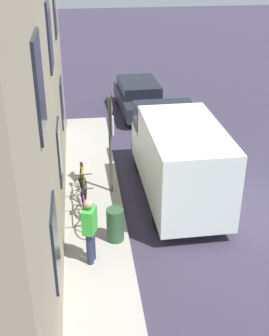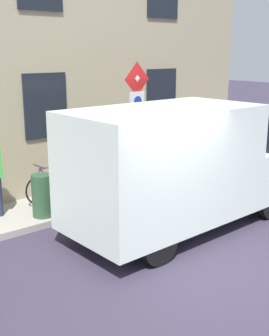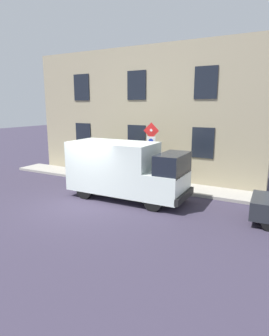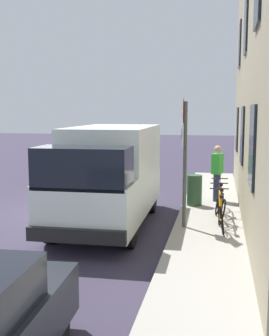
{
  "view_description": "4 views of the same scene",
  "coord_description": "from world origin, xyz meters",
  "px_view_note": "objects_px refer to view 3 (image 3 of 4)",
  "views": [
    {
      "loc": [
        4.39,
        10.23,
        7.12
      ],
      "look_at": [
        2.89,
        -1.48,
        0.92
      ],
      "focal_mm": 48.09,
      "sensor_mm": 36.0,
      "label": 1
    },
    {
      "loc": [
        -4.32,
        5.09,
        3.52
      ],
      "look_at": [
        2.41,
        -0.56,
        1.2
      ],
      "focal_mm": 47.66,
      "sensor_mm": 36.0,
      "label": 2
    },
    {
      "loc": [
        -8.91,
        -7.47,
        4.04
      ],
      "look_at": [
        3.3,
        -0.79,
        1.02
      ],
      "focal_mm": 30.61,
      "sensor_mm": 36.0,
      "label": 3
    },
    {
      "loc": [
        4.39,
        -11.73,
        2.92
      ],
      "look_at": [
        2.28,
        -1.1,
        1.47
      ],
      "focal_mm": 46.16,
      "sensor_mm": 36.0,
      "label": 4
    }
  ],
  "objects_px": {
    "bicycle_purple": "(131,172)",
    "pedestrian": "(105,159)",
    "litter_bin": "(111,171)",
    "sign_post_stacked": "(151,145)",
    "bicycle_orange": "(158,175)",
    "delivery_van": "(125,169)",
    "bicycle_black": "(144,173)"
  },
  "relations": [
    {
      "from": "sign_post_stacked",
      "to": "litter_bin",
      "type": "distance_m",
      "value": 2.92
    },
    {
      "from": "bicycle_orange",
      "to": "pedestrian",
      "type": "relative_size",
      "value": 1.0
    },
    {
      "from": "sign_post_stacked",
      "to": "delivery_van",
      "type": "xyz_separation_m",
      "value": [
        -1.91,
        0.36,
        -0.84
      ]
    },
    {
      "from": "pedestrian",
      "to": "litter_bin",
      "type": "distance_m",
      "value": 1.12
    },
    {
      "from": "delivery_van",
      "to": "bicycle_black",
      "type": "distance_m",
      "value": 2.96
    },
    {
      "from": "sign_post_stacked",
      "to": "delivery_van",
      "type": "distance_m",
      "value": 2.12
    },
    {
      "from": "bicycle_orange",
      "to": "bicycle_purple",
      "type": "relative_size",
      "value": 1.0
    },
    {
      "from": "bicycle_purple",
      "to": "litter_bin",
      "type": "relative_size",
      "value": 1.9
    },
    {
      "from": "delivery_van",
      "to": "bicycle_purple",
      "type": "distance_m",
      "value": 3.19
    },
    {
      "from": "delivery_van",
      "to": "bicycle_orange",
      "type": "bearing_deg",
      "value": 82.0
    },
    {
      "from": "bicycle_purple",
      "to": "litter_bin",
      "type": "height_order",
      "value": "litter_bin"
    },
    {
      "from": "bicycle_black",
      "to": "pedestrian",
      "type": "distance_m",
      "value": 2.47
    },
    {
      "from": "bicycle_purple",
      "to": "litter_bin",
      "type": "xyz_separation_m",
      "value": [
        -0.75,
        0.81,
        0.08
      ]
    },
    {
      "from": "sign_post_stacked",
      "to": "litter_bin",
      "type": "height_order",
      "value": "sign_post_stacked"
    },
    {
      "from": "bicycle_black",
      "to": "bicycle_purple",
      "type": "height_order",
      "value": "same"
    },
    {
      "from": "pedestrian",
      "to": "bicycle_black",
      "type": "bearing_deg",
      "value": -67.95
    },
    {
      "from": "bicycle_orange",
      "to": "litter_bin",
      "type": "bearing_deg",
      "value": 13.16
    },
    {
      "from": "bicycle_orange",
      "to": "bicycle_black",
      "type": "distance_m",
      "value": 0.82
    },
    {
      "from": "pedestrian",
      "to": "litter_bin",
      "type": "height_order",
      "value": "pedestrian"
    },
    {
      "from": "sign_post_stacked",
      "to": "delivery_van",
      "type": "bearing_deg",
      "value": 169.4
    },
    {
      "from": "bicycle_orange",
      "to": "bicycle_purple",
      "type": "bearing_deg",
      "value": -3.92
    },
    {
      "from": "bicycle_black",
      "to": "delivery_van",
      "type": "bearing_deg",
      "value": 94.66
    },
    {
      "from": "sign_post_stacked",
      "to": "bicycle_purple",
      "type": "xyz_separation_m",
      "value": [
        0.89,
        1.65,
        -1.66
      ]
    },
    {
      "from": "bicycle_orange",
      "to": "bicycle_black",
      "type": "xyz_separation_m",
      "value": [
        -0.0,
        0.82,
        0.0
      ]
    },
    {
      "from": "delivery_van",
      "to": "sign_post_stacked",
      "type": "bearing_deg",
      "value": 78.41
    },
    {
      "from": "bicycle_purple",
      "to": "pedestrian",
      "type": "bearing_deg",
      "value": 0.69
    },
    {
      "from": "bicycle_purple",
      "to": "sign_post_stacked",
      "type": "bearing_deg",
      "value": 148.55
    },
    {
      "from": "sign_post_stacked",
      "to": "pedestrian",
      "type": "height_order",
      "value": "sign_post_stacked"
    },
    {
      "from": "bicycle_orange",
      "to": "bicycle_black",
      "type": "relative_size",
      "value": 1.0
    },
    {
      "from": "sign_post_stacked",
      "to": "bicycle_purple",
      "type": "height_order",
      "value": "sign_post_stacked"
    },
    {
      "from": "pedestrian",
      "to": "sign_post_stacked",
      "type": "bearing_deg",
      "value": -84.05
    },
    {
      "from": "sign_post_stacked",
      "to": "bicycle_orange",
      "type": "xyz_separation_m",
      "value": [
        0.89,
        0.01,
        -1.66
      ]
    }
  ]
}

